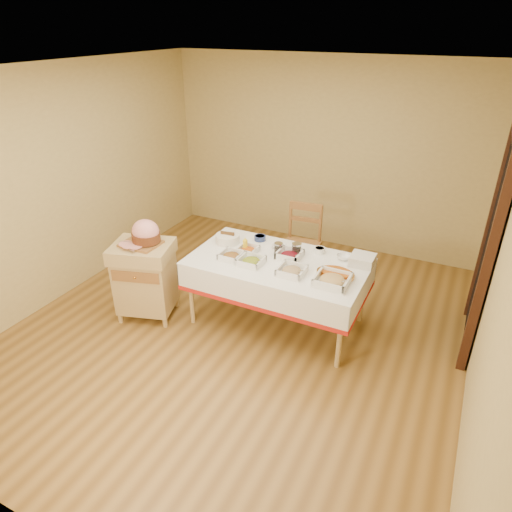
{
  "coord_description": "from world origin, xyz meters",
  "views": [
    {
      "loc": [
        1.93,
        -3.52,
        2.97
      ],
      "look_at": [
        0.1,
        0.2,
        0.81
      ],
      "focal_mm": 32.0,
      "sensor_mm": 36.0,
      "label": 1
    }
  ],
  "objects": [
    {
      "name": "small_bowl_left",
      "position": [
        -0.38,
        0.56,
        0.79
      ],
      "size": [
        0.12,
        0.12,
        0.05
      ],
      "color": "white",
      "rests_on": "dining_table"
    },
    {
      "name": "serving_dish_c",
      "position": [
        0.53,
        0.11,
        0.79
      ],
      "size": [
        0.26,
        0.26,
        0.1
      ],
      "color": "white",
      "rests_on": "dining_table"
    },
    {
      "name": "bowl_white_imported",
      "position": [
        0.19,
        0.58,
        0.78
      ],
      "size": [
        0.16,
        0.16,
        0.04
      ],
      "primitive_type": "imported",
      "rotation": [
        0.0,
        0.0,
        0.04
      ],
      "color": "white",
      "rests_on": "dining_table"
    },
    {
      "name": "mustard_bottle",
      "position": [
        -0.1,
        0.35,
        0.83
      ],
      "size": [
        0.05,
        0.05,
        0.16
      ],
      "color": "yellow",
      "rests_on": "dining_table"
    },
    {
      "name": "room_shell",
      "position": [
        0.0,
        0.0,
        1.3
      ],
      "size": [
        5.0,
        5.0,
        5.0
      ],
      "color": "olive",
      "rests_on": "ground"
    },
    {
      "name": "brass_platter",
      "position": [
        0.92,
        0.27,
        0.78
      ],
      "size": [
        0.37,
        0.27,
        0.05
      ],
      "color": "gold",
      "rests_on": "dining_table"
    },
    {
      "name": "bread_basket",
      "position": [
        -0.38,
        0.45,
        0.81
      ],
      "size": [
        0.27,
        0.27,
        0.12
      ],
      "color": "white",
      "rests_on": "dining_table"
    },
    {
      "name": "serving_dish_f",
      "position": [
        0.38,
        0.41,
        0.8
      ],
      "size": [
        0.25,
        0.24,
        0.12
      ],
      "color": "white",
      "rests_on": "dining_table"
    },
    {
      "name": "dining_chair",
      "position": [
        0.19,
        1.27,
        0.51
      ],
      "size": [
        0.49,
        0.47,
        0.99
      ],
      "color": "#946230",
      "rests_on": "ground"
    },
    {
      "name": "doorway",
      "position": [
        2.2,
        0.9,
        1.11
      ],
      "size": [
        0.09,
        1.1,
        2.2
      ],
      "color": "black",
      "rests_on": "ground"
    },
    {
      "name": "ham_on_board",
      "position": [
        -1.01,
        -0.17,
        0.99
      ],
      "size": [
        0.41,
        0.39,
        0.27
      ],
      "color": "#946230",
      "rests_on": "butcher_cart"
    },
    {
      "name": "plate_stack",
      "position": [
        1.1,
        0.6,
        0.81
      ],
      "size": [
        0.24,
        0.24,
        0.1
      ],
      "color": "white",
      "rests_on": "dining_table"
    },
    {
      "name": "small_bowl_right",
      "position": [
        0.62,
        0.66,
        0.79
      ],
      "size": [
        0.12,
        0.12,
        0.06
      ],
      "color": "white",
      "rests_on": "dining_table"
    },
    {
      "name": "butcher_cart",
      "position": [
        -1.05,
        -0.2,
        0.5
      ],
      "size": [
        0.74,
        0.67,
        0.87
      ],
      "color": "tan",
      "rests_on": "ground"
    },
    {
      "name": "small_bowl_mid",
      "position": [
        -0.08,
        0.66,
        0.79
      ],
      "size": [
        0.13,
        0.13,
        0.06
      ],
      "color": "navy",
      "rests_on": "dining_table"
    },
    {
      "name": "serving_dish_b",
      "position": [
        0.08,
        0.12,
        0.79
      ],
      "size": [
        0.24,
        0.24,
        0.1
      ],
      "color": "white",
      "rests_on": "dining_table"
    },
    {
      "name": "preserve_jar_right",
      "position": [
        0.42,
        0.51,
        0.82
      ],
      "size": [
        0.1,
        0.1,
        0.13
      ],
      "color": "silver",
      "rests_on": "dining_table"
    },
    {
      "name": "preserve_jar_left",
      "position": [
        0.23,
        0.46,
        0.81
      ],
      "size": [
        0.09,
        0.09,
        0.12
      ],
      "color": "silver",
      "rests_on": "dining_table"
    },
    {
      "name": "dining_table",
      "position": [
        0.3,
        0.3,
        0.6
      ],
      "size": [
        1.82,
        1.02,
        0.76
      ],
      "color": "tan",
      "rests_on": "ground"
    },
    {
      "name": "serving_dish_a",
      "position": [
        -0.16,
        0.13,
        0.79
      ],
      "size": [
        0.23,
        0.22,
        0.1
      ],
      "color": "white",
      "rests_on": "dining_table"
    },
    {
      "name": "serving_dish_d",
      "position": [
        0.94,
        0.11,
        0.8
      ],
      "size": [
        0.31,
        0.31,
        0.12
      ],
      "color": "white",
      "rests_on": "dining_table"
    },
    {
      "name": "bowl_small_imported",
      "position": [
        0.9,
        0.63,
        0.78
      ],
      "size": [
        0.17,
        0.17,
        0.05
      ],
      "primitive_type": "imported",
      "rotation": [
        0.0,
        0.0,
        0.13
      ],
      "color": "white",
      "rests_on": "dining_table"
    },
    {
      "name": "serving_dish_e",
      "position": [
        -0.07,
        0.33,
        0.79
      ],
      "size": [
        0.21,
        0.2,
        0.1
      ],
      "color": "white",
      "rests_on": "dining_table"
    }
  ]
}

